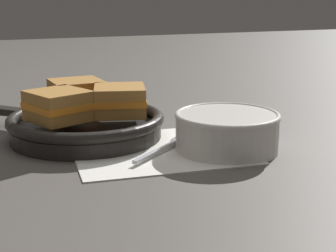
# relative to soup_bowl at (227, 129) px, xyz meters

# --- Properties ---
(ground_plane) EXTENTS (4.00, 4.00, 0.00)m
(ground_plane) POSITION_rel_soup_bowl_xyz_m (-0.06, 0.04, -0.03)
(ground_plane) COLOR #56514C
(napkin) EXTENTS (0.28, 0.24, 0.00)m
(napkin) POSITION_rel_soup_bowl_xyz_m (-0.10, 0.04, -0.03)
(napkin) COLOR white
(napkin) RESTS_ON ground_plane
(soup_bowl) EXTENTS (0.16, 0.16, 0.06)m
(soup_bowl) POSITION_rel_soup_bowl_xyz_m (0.00, 0.00, 0.00)
(soup_bowl) COLOR silver
(soup_bowl) RESTS_ON ground_plane
(spoon) EXTENTS (0.14, 0.11, 0.01)m
(spoon) POSITION_rel_soup_bowl_xyz_m (-0.07, 0.04, -0.03)
(spoon) COLOR silver
(spoon) RESTS_ON napkin
(skillet) EXTENTS (0.30, 0.30, 0.04)m
(skillet) POSITION_rel_soup_bowl_xyz_m (-0.18, 0.15, -0.01)
(skillet) COLOR black
(skillet) RESTS_ON ground_plane
(sandwich_near_left) EXTENTS (0.10, 0.10, 0.05)m
(sandwich_near_left) POSITION_rel_soup_bowl_xyz_m (-0.13, 0.12, 0.03)
(sandwich_near_left) COLOR #B27A38
(sandwich_near_left) RESTS_ON skillet
(sandwich_near_right) EXTENTS (0.09, 0.09, 0.05)m
(sandwich_near_right) POSITION_rel_soup_bowl_xyz_m (-0.18, 0.20, 0.03)
(sandwich_near_right) COLOR #B27A38
(sandwich_near_right) RESTS_ON skillet
(sandwich_far_left) EXTENTS (0.11, 0.11, 0.05)m
(sandwich_far_left) POSITION_rel_soup_bowl_xyz_m (-0.23, 0.11, 0.03)
(sandwich_far_left) COLOR #B27A38
(sandwich_far_left) RESTS_ON skillet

